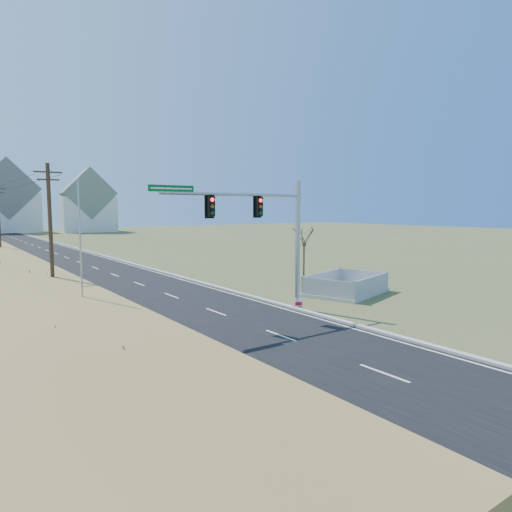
{
  "coord_description": "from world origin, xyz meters",
  "views": [
    {
      "loc": [
        -12.89,
        -18.32,
        5.94
      ],
      "look_at": [
        1.25,
        1.77,
        3.4
      ],
      "focal_mm": 32.0,
      "sensor_mm": 36.0,
      "label": 1
    }
  ],
  "objects_px": {
    "fence_enclosure": "(346,290)",
    "bare_tree": "(304,235)",
    "traffic_signal_mast": "(272,233)",
    "open_sign": "(298,304)",
    "flagpole": "(81,265)"
  },
  "relations": [
    {
      "from": "fence_enclosure",
      "to": "bare_tree",
      "type": "height_order",
      "value": "bare_tree"
    },
    {
      "from": "traffic_signal_mast",
      "to": "bare_tree",
      "type": "relative_size",
      "value": 1.95
    },
    {
      "from": "fence_enclosure",
      "to": "open_sign",
      "type": "height_order",
      "value": "fence_enclosure"
    },
    {
      "from": "fence_enclosure",
      "to": "flagpole",
      "type": "height_order",
      "value": "flagpole"
    },
    {
      "from": "open_sign",
      "to": "bare_tree",
      "type": "relative_size",
      "value": 0.13
    },
    {
      "from": "fence_enclosure",
      "to": "traffic_signal_mast",
      "type": "bearing_deg",
      "value": 174.73
    },
    {
      "from": "traffic_signal_mast",
      "to": "bare_tree",
      "type": "bearing_deg",
      "value": 38.28
    },
    {
      "from": "fence_enclosure",
      "to": "bare_tree",
      "type": "distance_m",
      "value": 5.83
    },
    {
      "from": "traffic_signal_mast",
      "to": "flagpole",
      "type": "height_order",
      "value": "traffic_signal_mast"
    },
    {
      "from": "traffic_signal_mast",
      "to": "open_sign",
      "type": "xyz_separation_m",
      "value": [
        1.89,
        -0.12,
        -4.27
      ]
    },
    {
      "from": "open_sign",
      "to": "flagpole",
      "type": "distance_m",
      "value": 12.37
    },
    {
      "from": "open_sign",
      "to": "flagpole",
      "type": "bearing_deg",
      "value": -171.99
    },
    {
      "from": "open_sign",
      "to": "flagpole",
      "type": "height_order",
      "value": "flagpole"
    },
    {
      "from": "traffic_signal_mast",
      "to": "bare_tree",
      "type": "height_order",
      "value": "traffic_signal_mast"
    },
    {
      "from": "traffic_signal_mast",
      "to": "bare_tree",
      "type": "xyz_separation_m",
      "value": [
        7.94,
        6.34,
        -0.68
      ]
    }
  ]
}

